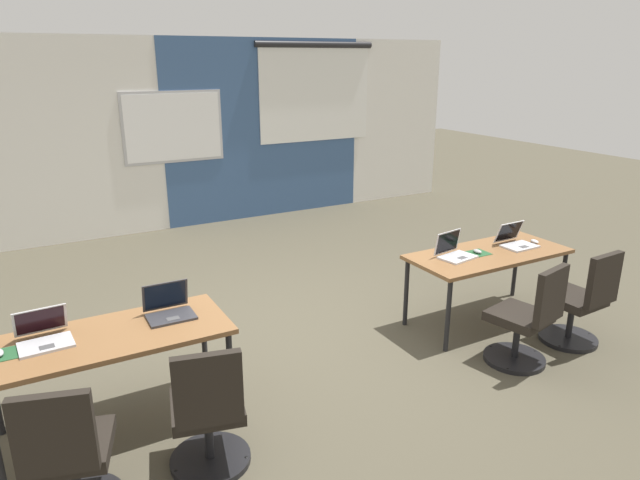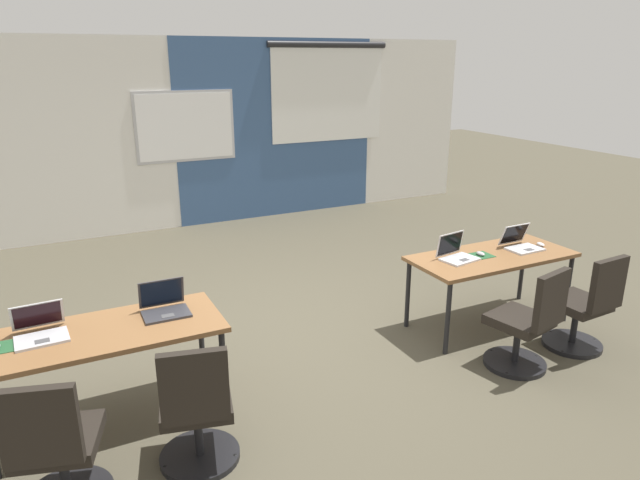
{
  "view_description": "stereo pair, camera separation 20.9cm",
  "coord_description": "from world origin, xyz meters",
  "px_view_note": "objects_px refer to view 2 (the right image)",
  "views": [
    {
      "loc": [
        -2.17,
        -4.31,
        2.51
      ],
      "look_at": [
        0.16,
        -0.11,
        0.95
      ],
      "focal_mm": 31.8,
      "sensor_mm": 36.0,
      "label": 1
    },
    {
      "loc": [
        -1.99,
        -4.41,
        2.51
      ],
      "look_at": [
        0.16,
        -0.11,
        0.95
      ],
      "focal_mm": 31.8,
      "sensor_mm": 36.0,
      "label": 2
    }
  ],
  "objects_px": {
    "laptop_near_right_end": "(521,244)",
    "chair_near_right_end": "(584,311)",
    "chair_near_left_inner": "(197,415)",
    "chair_near_left_end": "(57,455)",
    "mouse_near_right_inner": "(481,254)",
    "desk_near_left": "(105,338)",
    "laptop_near_right_inner": "(456,254)",
    "laptop_near_left_end": "(40,330)",
    "laptop_near_left_inner": "(165,306)",
    "mouse_near_right_end": "(541,244)",
    "chair_near_right_inner": "(526,328)",
    "desk_near_right": "(492,261)"
  },
  "relations": [
    {
      "from": "chair_near_right_end",
      "to": "mouse_near_right_inner",
      "type": "bearing_deg",
      "value": -60.56
    },
    {
      "from": "chair_near_left_end",
      "to": "desk_near_left",
      "type": "bearing_deg",
      "value": -99.71
    },
    {
      "from": "desk_near_left",
      "to": "laptop_near_left_end",
      "type": "distance_m",
      "value": 0.41
    },
    {
      "from": "chair_near_left_inner",
      "to": "laptop_near_left_end",
      "type": "xyz_separation_m",
      "value": [
        -0.81,
        0.84,
        0.39
      ]
    },
    {
      "from": "laptop_near_left_inner",
      "to": "mouse_near_right_inner",
      "type": "xyz_separation_m",
      "value": [
        2.94,
        -0.07,
        -0.03
      ]
    },
    {
      "from": "chair_near_left_inner",
      "to": "mouse_near_right_inner",
      "type": "distance_m",
      "value": 3.08
    },
    {
      "from": "desk_near_left",
      "to": "mouse_near_right_end",
      "type": "xyz_separation_m",
      "value": [
        4.11,
        -0.02,
        0.08
      ]
    },
    {
      "from": "laptop_near_left_inner",
      "to": "laptop_near_left_end",
      "type": "relative_size",
      "value": 0.96
    },
    {
      "from": "desk_near_left",
      "to": "mouse_near_right_end",
      "type": "height_order",
      "value": "mouse_near_right_end"
    },
    {
      "from": "laptop_near_left_end",
      "to": "chair_near_right_inner",
      "type": "bearing_deg",
      "value": -16.74
    },
    {
      "from": "laptop_near_right_end",
      "to": "chair_near_right_end",
      "type": "bearing_deg",
      "value": -90.67
    },
    {
      "from": "desk_near_right",
      "to": "laptop_near_left_end",
      "type": "height_order",
      "value": "laptop_near_left_end"
    },
    {
      "from": "mouse_near_right_inner",
      "to": "laptop_near_right_end",
      "type": "bearing_deg",
      "value": -1.13
    },
    {
      "from": "chair_near_left_inner",
      "to": "chair_near_left_end",
      "type": "bearing_deg",
      "value": 13.91
    },
    {
      "from": "chair_near_right_end",
      "to": "laptop_near_left_end",
      "type": "bearing_deg",
      "value": -14.29
    },
    {
      "from": "desk_near_right",
      "to": "mouse_near_right_end",
      "type": "bearing_deg",
      "value": -1.43
    },
    {
      "from": "chair_near_right_end",
      "to": "laptop_near_left_end",
      "type": "relative_size",
      "value": 2.66
    },
    {
      "from": "chair_near_right_inner",
      "to": "laptop_near_left_end",
      "type": "xyz_separation_m",
      "value": [
        -3.57,
        0.88,
        0.39
      ]
    },
    {
      "from": "chair_near_right_end",
      "to": "desk_near_left",
      "type": "bearing_deg",
      "value": -14.2
    },
    {
      "from": "desk_near_left",
      "to": "laptop_near_right_inner",
      "type": "bearing_deg",
      "value": 1.13
    },
    {
      "from": "chair_near_left_inner",
      "to": "laptop_near_left_end",
      "type": "bearing_deg",
      "value": -32.95
    },
    {
      "from": "chair_near_left_inner",
      "to": "laptop_near_right_end",
      "type": "bearing_deg",
      "value": -154.31
    },
    {
      "from": "chair_near_right_inner",
      "to": "chair_near_right_end",
      "type": "xyz_separation_m",
      "value": [
        0.71,
        0.02,
        0.0
      ]
    },
    {
      "from": "laptop_near_right_inner",
      "to": "desk_near_left",
      "type": "bearing_deg",
      "value": 171.68
    },
    {
      "from": "chair_near_left_inner",
      "to": "laptop_near_right_inner",
      "type": "bearing_deg",
      "value": -150.03
    },
    {
      "from": "laptop_near_right_end",
      "to": "chair_near_right_inner",
      "type": "bearing_deg",
      "value": -132.04
    },
    {
      "from": "laptop_near_left_inner",
      "to": "mouse_near_right_inner",
      "type": "height_order",
      "value": "laptop_near_left_inner"
    },
    {
      "from": "laptop_near_left_inner",
      "to": "chair_near_right_end",
      "type": "distance_m",
      "value": 3.58
    },
    {
      "from": "desk_near_right",
      "to": "laptop_near_left_end",
      "type": "relative_size",
      "value": 4.62
    },
    {
      "from": "desk_near_left",
      "to": "mouse_near_right_inner",
      "type": "height_order",
      "value": "mouse_near_right_inner"
    },
    {
      "from": "desk_near_left",
      "to": "chair_near_left_end",
      "type": "distance_m",
      "value": 0.9
    },
    {
      "from": "desk_near_left",
      "to": "laptop_near_right_end",
      "type": "height_order",
      "value": "laptop_near_right_end"
    },
    {
      "from": "chair_near_left_end",
      "to": "chair_near_right_end",
      "type": "bearing_deg",
      "value": -163.67
    },
    {
      "from": "mouse_near_right_end",
      "to": "desk_near_right",
      "type": "bearing_deg",
      "value": 178.57
    },
    {
      "from": "chair_near_right_end",
      "to": "chair_near_right_inner",
      "type": "bearing_deg",
      "value": -1.5
    },
    {
      "from": "chair_near_right_inner",
      "to": "mouse_near_right_end",
      "type": "relative_size",
      "value": 8.48
    },
    {
      "from": "chair_near_right_inner",
      "to": "chair_near_right_end",
      "type": "distance_m",
      "value": 0.71
    },
    {
      "from": "desk_near_right",
      "to": "laptop_near_left_inner",
      "type": "xyz_separation_m",
      "value": [
        -3.06,
        0.09,
        0.11
      ]
    },
    {
      "from": "mouse_near_right_inner",
      "to": "laptop_near_left_end",
      "type": "xyz_separation_m",
      "value": [
        -3.77,
        0.06,
        0.03
      ]
    },
    {
      "from": "laptop_near_right_inner",
      "to": "laptop_near_left_inner",
      "type": "bearing_deg",
      "value": 169.84
    },
    {
      "from": "laptop_near_right_inner",
      "to": "mouse_near_right_end",
      "type": "xyz_separation_m",
      "value": [
        1.0,
        -0.08,
        -0.03
      ]
    },
    {
      "from": "mouse_near_right_end",
      "to": "chair_near_left_end",
      "type": "height_order",
      "value": "chair_near_left_end"
    },
    {
      "from": "laptop_near_left_end",
      "to": "chair_near_left_end",
      "type": "relative_size",
      "value": 0.38
    },
    {
      "from": "laptop_near_left_end",
      "to": "desk_near_left",
      "type": "bearing_deg",
      "value": -15.25
    },
    {
      "from": "mouse_near_right_inner",
      "to": "mouse_near_right_end",
      "type": "bearing_deg",
      "value": -3.41
    },
    {
      "from": "desk_near_left",
      "to": "laptop_near_right_end",
      "type": "xyz_separation_m",
      "value": [
        3.88,
        0.02,
        0.11
      ]
    },
    {
      "from": "chair_near_left_end",
      "to": "chair_near_right_inner",
      "type": "bearing_deg",
      "value": -163.97
    },
    {
      "from": "chair_near_left_inner",
      "to": "mouse_near_right_end",
      "type": "distance_m",
      "value": 3.78
    },
    {
      "from": "chair_near_left_inner",
      "to": "chair_near_right_end",
      "type": "xyz_separation_m",
      "value": [
        3.46,
        -0.02,
        0.0
      ]
    },
    {
      "from": "chair_near_left_inner",
      "to": "chair_near_left_end",
      "type": "xyz_separation_m",
      "value": [
        -0.8,
        -0.01,
        0.0
      ]
    }
  ]
}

